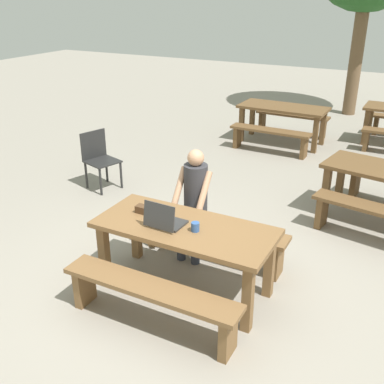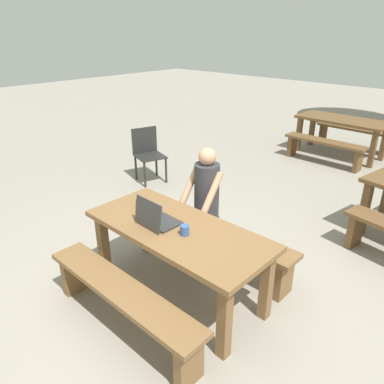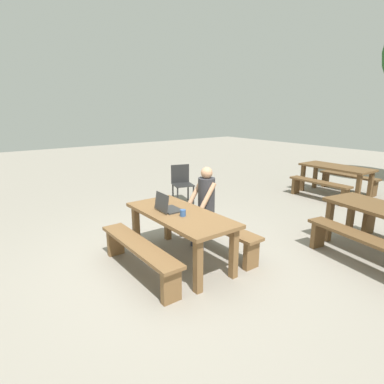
% 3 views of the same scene
% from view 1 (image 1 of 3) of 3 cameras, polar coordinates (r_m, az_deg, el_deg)
% --- Properties ---
extents(ground_plane, '(30.00, 30.00, 0.00)m').
position_cam_1_polar(ground_plane, '(4.86, -0.84, -11.90)').
color(ground_plane, gray).
extents(picnic_table_front, '(1.78, 0.79, 0.74)m').
position_cam_1_polar(picnic_table_front, '(4.52, -0.89, -5.49)').
color(picnic_table_front, brown).
rests_on(picnic_table_front, ground).
extents(bench_near, '(1.72, 0.30, 0.45)m').
position_cam_1_polar(bench_near, '(4.21, -5.24, -12.80)').
color(bench_near, brown).
rests_on(bench_near, ground).
extents(bench_far, '(1.72, 0.30, 0.45)m').
position_cam_1_polar(bench_far, '(5.17, 2.61, -5.07)').
color(bench_far, brown).
rests_on(bench_far, ground).
extents(laptop, '(0.35, 0.31, 0.27)m').
position_cam_1_polar(laptop, '(4.44, -3.49, -3.51)').
color(laptop, '#2D2D2D').
rests_on(laptop, picnic_table_front).
extents(small_pouch, '(0.15, 0.09, 0.08)m').
position_cam_1_polar(small_pouch, '(4.72, -6.11, -2.16)').
color(small_pouch, '#4C331E').
rests_on(small_pouch, picnic_table_front).
extents(coffee_mug, '(0.08, 0.08, 0.09)m').
position_cam_1_polar(coffee_mug, '(4.35, 0.41, -4.36)').
color(coffee_mug, '#335693').
rests_on(coffee_mug, picnic_table_front).
extents(person_seated, '(0.37, 0.39, 1.28)m').
position_cam_1_polar(person_seated, '(5.05, 0.24, -0.79)').
color(person_seated, '#333847').
rests_on(person_seated, ground).
extents(plastic_chair, '(0.55, 0.55, 0.87)m').
position_cam_1_polar(plastic_chair, '(7.17, -11.47, 4.16)').
color(plastic_chair, '#262626').
rests_on(plastic_chair, ground).
extents(picnic_table_distant, '(1.71, 0.81, 0.74)m').
position_cam_1_polar(picnic_table_distant, '(9.29, 11.26, 9.70)').
color(picnic_table_distant, brown).
rests_on(picnic_table_distant, ground).
extents(bench_distant_south, '(1.53, 0.34, 0.45)m').
position_cam_1_polar(bench_distant_south, '(8.75, 9.69, 6.95)').
color(bench_distant_south, brown).
rests_on(bench_distant_south, ground).
extents(bench_distant_north, '(1.53, 0.34, 0.45)m').
position_cam_1_polar(bench_distant_north, '(9.98, 12.36, 8.85)').
color(bench_distant_north, brown).
rests_on(bench_distant_north, ground).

